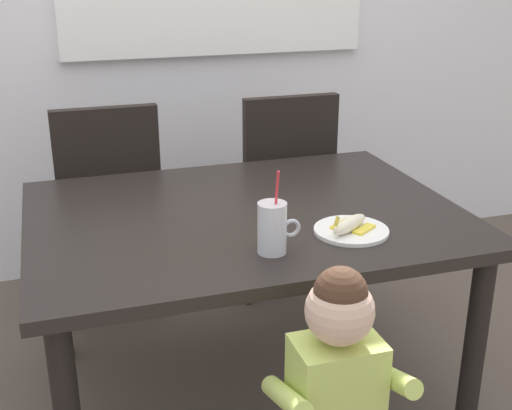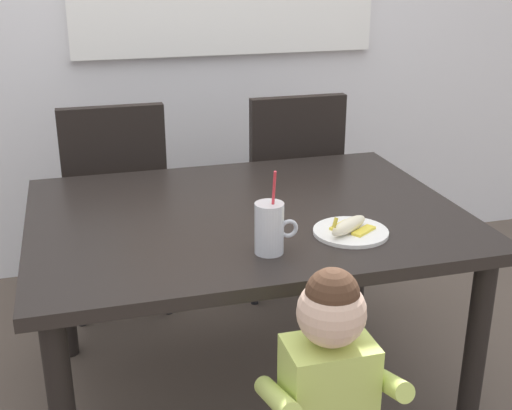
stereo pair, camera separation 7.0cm
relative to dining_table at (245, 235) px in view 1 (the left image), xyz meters
name	(u,v)px [view 1 (the left image)]	position (x,y,z in m)	size (l,w,h in m)	color
ground_plane	(246,393)	(0.00, 0.00, -0.64)	(24.00, 24.00, 0.00)	brown
dining_table	(245,235)	(0.00, 0.00, 0.00)	(1.41, 1.06, 0.72)	black
dining_chair_left	(108,198)	(-0.38, 0.77, -0.10)	(0.44, 0.45, 0.96)	black
dining_chair_right	(281,182)	(0.40, 0.75, -0.10)	(0.44, 0.45, 0.96)	black
toddler_standing	(336,381)	(0.03, -0.70, -0.11)	(0.33, 0.24, 0.84)	#3F4760
milk_cup	(273,231)	(-0.02, -0.33, 0.15)	(0.13, 0.08, 0.25)	silver
snack_plate	(351,231)	(0.26, -0.27, 0.09)	(0.23, 0.23, 0.01)	white
peeled_banana	(350,225)	(0.25, -0.28, 0.12)	(0.17, 0.15, 0.07)	#F4EAC6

